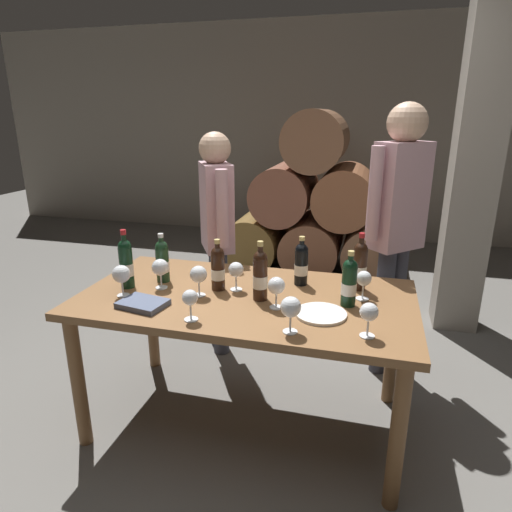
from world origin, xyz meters
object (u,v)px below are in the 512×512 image
object	(u,v)px
wine_bottle_1	(218,268)
wine_glass_1	(291,308)
wine_glass_6	(369,313)
wine_bottle_0	(301,264)
wine_glass_4	(121,275)
wine_glass_7	(236,270)
tasting_notebook	(143,304)
serving_plate	(321,314)
wine_bottle_2	(360,265)
wine_bottle_6	(260,275)
wine_glass_3	(190,299)
wine_bottle_5	(349,282)
wine_glass_0	(364,279)
wine_bottle_4	(126,263)
dining_table	(246,312)
wine_glass_5	(160,268)
taster_seated_left	(217,226)
wine_glass_8	(276,286)
wine_glass_2	(199,275)
wine_bottle_3	(162,261)

from	to	relation	value
wine_bottle_1	wine_glass_1	bearing A→B (deg)	-39.62
wine_bottle_1	wine_glass_6	size ratio (longest dim) A/B	1.81
wine_bottle_0	wine_glass_4	xyz separation A→B (m)	(-0.85, -0.39, -0.00)
wine_glass_7	tasting_notebook	distance (m)	0.50
serving_plate	wine_glass_4	bearing A→B (deg)	-178.16
wine_glass_7	wine_bottle_2	bearing A→B (deg)	16.08
wine_bottle_2	wine_bottle_6	bearing A→B (deg)	-150.43
wine_bottle_2	wine_glass_3	size ratio (longest dim) A/B	2.11
wine_glass_4	wine_bottle_5	bearing A→B (deg)	9.05
wine_glass_0	wine_glass_1	size ratio (longest dim) A/B	0.92
wine_bottle_1	tasting_notebook	size ratio (longest dim) A/B	1.25
wine_bottle_4	tasting_notebook	xyz separation A→B (m)	(0.20, -0.21, -0.12)
wine_glass_3	serving_plate	bearing A→B (deg)	19.70
wine_bottle_6	wine_glass_7	size ratio (longest dim) A/B	1.97
dining_table	wine_glass_5	size ratio (longest dim) A/B	10.50
wine_glass_4	wine_glass_1	bearing A→B (deg)	-10.65
serving_plate	wine_bottle_4	bearing A→B (deg)	175.49
dining_table	wine_glass_1	distance (m)	0.49
wine_glass_1	wine_glass_6	bearing A→B (deg)	8.15
wine_glass_4	tasting_notebook	distance (m)	0.21
wine_bottle_5	wine_glass_5	xyz separation A→B (m)	(-0.98, -0.03, -0.01)
taster_seated_left	wine_glass_1	bearing A→B (deg)	-56.29
serving_plate	tasting_notebook	bearing A→B (deg)	-171.68
wine_bottle_4	wine_glass_8	bearing A→B (deg)	-3.94
wine_bottle_4	wine_glass_2	bearing A→B (deg)	-1.67
wine_bottle_1	wine_bottle_3	world-z (taller)	wine_bottle_1
wine_bottle_6	wine_glass_2	bearing A→B (deg)	-173.63
taster_seated_left	dining_table	bearing A→B (deg)	-60.29
wine_glass_3	wine_bottle_0	bearing A→B (deg)	54.18
wine_bottle_1	wine_bottle_6	bearing A→B (deg)	-16.44
wine_glass_1	wine_glass_4	bearing A→B (deg)	169.35
wine_bottle_3	wine_glass_5	xyz separation A→B (m)	(0.04, -0.10, -0.01)
wine_bottle_5	wine_glass_5	size ratio (longest dim) A/B	1.71
wine_bottle_0	wine_bottle_6	size ratio (longest dim) A/B	0.89
serving_plate	wine_bottle_3	bearing A→B (deg)	166.69
wine_bottle_2	wine_glass_1	world-z (taller)	wine_bottle_2
wine_bottle_6	wine_glass_3	world-z (taller)	wine_bottle_6
wine_glass_7	wine_glass_8	size ratio (longest dim) A/B	0.98
dining_table	wine_glass_8	distance (m)	0.29
wine_bottle_0	wine_glass_6	bearing A→B (deg)	-54.66
wine_glass_0	wine_glass_5	size ratio (longest dim) A/B	0.93
wine_glass_1	serving_plate	world-z (taller)	wine_glass_1
wine_bottle_6	wine_glass_8	size ratio (longest dim) A/B	1.93
wine_bottle_2	wine_glass_5	world-z (taller)	wine_bottle_2
wine_bottle_1	wine_glass_0	distance (m)	0.75
wine_bottle_4	wine_glass_4	size ratio (longest dim) A/B	1.93
wine_bottle_2	wine_glass_8	xyz separation A→B (m)	(-0.37, -0.35, -0.02)
wine_bottle_4	wine_glass_7	distance (m)	0.59
wine_glass_6	serving_plate	xyz separation A→B (m)	(-0.21, 0.16, -0.10)
wine_glass_2	taster_seated_left	xyz separation A→B (m)	(-0.18, 0.78, 0.05)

